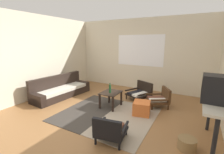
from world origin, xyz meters
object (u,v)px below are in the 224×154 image
(armchair_by_window, at_px, (140,92))
(ottoman_orange, at_px, (142,108))
(armchair_corner, at_px, (160,98))
(glass_bottle, at_px, (110,89))
(crt_television, at_px, (218,89))
(couch, at_px, (61,90))
(armchair_striped_foreground, at_px, (110,130))
(console_shelf, at_px, (214,106))
(clay_vase, at_px, (215,88))
(wicker_basket, at_px, (187,144))
(coffee_table, at_px, (111,95))

(armchair_by_window, relative_size, ottoman_orange, 2.02)
(armchair_corner, bearing_deg, ottoman_orange, -112.02)
(armchair_corner, xyz_separation_m, glass_bottle, (-1.22, -0.77, 0.30))
(crt_television, bearing_deg, armchair_corner, 126.57)
(couch, xyz_separation_m, crt_television, (4.34, -0.82, 0.91))
(couch, xyz_separation_m, armchair_striped_foreground, (2.73, -1.38, 0.03))
(armchair_corner, height_order, glass_bottle, glass_bottle)
(armchair_by_window, relative_size, armchair_striped_foreground, 1.33)
(ottoman_orange, bearing_deg, console_shelf, -24.60)
(console_shelf, relative_size, clay_vase, 4.84)
(couch, relative_size, wicker_basket, 6.61)
(armchair_striped_foreground, distance_m, glass_bottle, 1.60)
(armchair_by_window, height_order, wicker_basket, armchair_by_window)
(console_shelf, bearing_deg, ottoman_orange, 155.40)
(armchair_corner, height_order, wicker_basket, armchair_corner)
(crt_television, bearing_deg, armchair_striped_foreground, -160.89)
(wicker_basket, bearing_deg, console_shelf, 35.26)
(couch, bearing_deg, glass_bottle, -0.50)
(armchair_corner, bearing_deg, clay_vase, -42.33)
(coffee_table, bearing_deg, wicker_basket, -24.25)
(armchair_by_window, relative_size, console_shelf, 0.59)
(couch, bearing_deg, crt_television, -10.75)
(console_shelf, height_order, glass_bottle, console_shelf)
(coffee_table, xyz_separation_m, armchair_corner, (1.22, 0.72, -0.09))
(coffee_table, distance_m, ottoman_orange, 0.94)
(armchair_by_window, bearing_deg, couch, -157.17)
(crt_television, distance_m, glass_bottle, 2.58)
(couch, distance_m, armchair_corner, 3.26)
(armchair_corner, bearing_deg, console_shelf, -50.34)
(couch, height_order, crt_television, crt_television)
(console_shelf, relative_size, wicker_basket, 4.56)
(wicker_basket, bearing_deg, armchair_corner, 116.92)
(armchair_striped_foreground, distance_m, ottoman_orange, 1.40)
(coffee_table, distance_m, armchair_striped_foreground, 1.62)
(coffee_table, relative_size, armchair_striped_foreground, 0.95)
(couch, xyz_separation_m, console_shelf, (4.34, -0.66, 0.56))
(coffee_table, height_order, armchair_by_window, armchair_by_window)
(coffee_table, bearing_deg, clay_vase, -8.25)
(crt_television, bearing_deg, console_shelf, 88.89)
(glass_bottle, relative_size, wicker_basket, 0.90)
(ottoman_orange, xyz_separation_m, crt_television, (1.47, -0.83, 0.96))
(armchair_by_window, distance_m, armchair_striped_foreground, 2.44)
(clay_vase, bearing_deg, couch, 175.84)
(ottoman_orange, distance_m, crt_television, 1.94)
(armchair_by_window, relative_size, crt_television, 1.91)
(armchair_corner, relative_size, console_shelf, 0.53)
(coffee_table, relative_size, clay_vase, 2.03)
(couch, relative_size, crt_television, 4.71)
(armchair_striped_foreground, xyz_separation_m, wicker_basket, (1.27, 0.48, -0.15))
(coffee_table, bearing_deg, glass_bottle, -87.33)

